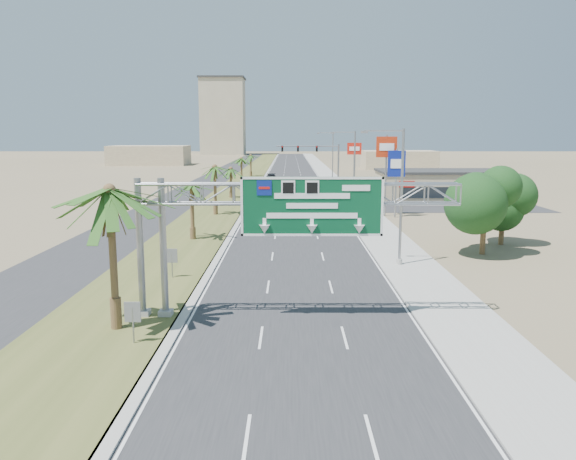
{
  "coord_description": "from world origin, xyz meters",
  "views": [
    {
      "loc": [
        -0.63,
        -18.55,
        9.61
      ],
      "look_at": [
        -0.72,
        13.01,
        4.2
      ],
      "focal_mm": 35.0,
      "sensor_mm": 36.0,
      "label": 1
    }
  ],
  "objects_px": {
    "car_mid_lane": "(305,215)",
    "pole_sign_red_far": "(354,153)",
    "store_building": "(440,185)",
    "pole_sign_red_near": "(386,152)",
    "pole_sign_blue": "(396,167)",
    "palm_near": "(109,191)",
    "car_far": "(271,178)",
    "car_right_lane": "(328,189)",
    "sign_gantry": "(281,204)",
    "car_left_lane": "(256,214)",
    "signal_mast": "(326,164)"
  },
  "relations": [
    {
      "from": "store_building",
      "to": "pole_sign_red_near",
      "type": "height_order",
      "value": "pole_sign_red_near"
    },
    {
      "from": "sign_gantry",
      "to": "palm_near",
      "type": "bearing_deg",
      "value": -166.68
    },
    {
      "from": "store_building",
      "to": "pole_sign_red_far",
      "type": "xyz_separation_m",
      "value": [
        -12.63,
        2.93,
        4.7
      ]
    },
    {
      "from": "car_far",
      "to": "pole_sign_red_far",
      "type": "relative_size",
      "value": 0.63
    },
    {
      "from": "car_far",
      "to": "sign_gantry",
      "type": "bearing_deg",
      "value": -89.46
    },
    {
      "from": "signal_mast",
      "to": "pole_sign_red_far",
      "type": "xyz_separation_m",
      "value": [
        4.2,
        -3.04,
        1.85
      ]
    },
    {
      "from": "sign_gantry",
      "to": "palm_near",
      "type": "distance_m",
      "value": 8.41
    },
    {
      "from": "car_far",
      "to": "pole_sign_red_near",
      "type": "bearing_deg",
      "value": -74.33
    },
    {
      "from": "car_far",
      "to": "pole_sign_red_far",
      "type": "distance_m",
      "value": 30.72
    },
    {
      "from": "sign_gantry",
      "to": "car_right_lane",
      "type": "xyz_separation_m",
      "value": [
        6.56,
        61.9,
        -5.26
      ]
    },
    {
      "from": "signal_mast",
      "to": "palm_near",
      "type": "bearing_deg",
      "value": -102.66
    },
    {
      "from": "palm_near",
      "to": "signal_mast",
      "type": "xyz_separation_m",
      "value": [
        14.37,
        63.97,
        -2.08
      ]
    },
    {
      "from": "palm_near",
      "to": "car_left_lane",
      "type": "distance_m",
      "value": 37.08
    },
    {
      "from": "signal_mast",
      "to": "car_right_lane",
      "type": "height_order",
      "value": "signal_mast"
    },
    {
      "from": "car_left_lane",
      "to": "car_mid_lane",
      "type": "distance_m",
      "value": 5.68
    },
    {
      "from": "palm_near",
      "to": "car_mid_lane",
      "type": "bearing_deg",
      "value": 73.49
    },
    {
      "from": "palm_near",
      "to": "car_far",
      "type": "height_order",
      "value": "palm_near"
    },
    {
      "from": "car_right_lane",
      "to": "pole_sign_red_far",
      "type": "xyz_separation_m",
      "value": [
        3.87,
        -2.9,
        5.9
      ]
    },
    {
      "from": "car_right_lane",
      "to": "pole_sign_blue",
      "type": "height_order",
      "value": "pole_sign_blue"
    },
    {
      "from": "car_mid_lane",
      "to": "car_far",
      "type": "relative_size",
      "value": 0.91
    },
    {
      "from": "car_far",
      "to": "pole_sign_red_far",
      "type": "bearing_deg",
      "value": -64.54
    },
    {
      "from": "car_far",
      "to": "car_mid_lane",
      "type": "bearing_deg",
      "value": -85.84
    },
    {
      "from": "car_mid_lane",
      "to": "pole_sign_blue",
      "type": "relative_size",
      "value": 0.62
    },
    {
      "from": "car_right_lane",
      "to": "pole_sign_red_near",
      "type": "bearing_deg",
      "value": -80.18
    },
    {
      "from": "car_left_lane",
      "to": "pole_sign_red_far",
      "type": "relative_size",
      "value": 0.48
    },
    {
      "from": "signal_mast",
      "to": "car_right_lane",
      "type": "relative_size",
      "value": 1.78
    },
    {
      "from": "store_building",
      "to": "car_mid_lane",
      "type": "distance_m",
      "value": 31.43
    },
    {
      "from": "store_building",
      "to": "car_mid_lane",
      "type": "relative_size",
      "value": 3.68
    },
    {
      "from": "sign_gantry",
      "to": "pole_sign_red_near",
      "type": "xyz_separation_m",
      "value": [
        11.75,
        37.6,
        1.48
      ]
    },
    {
      "from": "palm_near",
      "to": "car_far",
      "type": "bearing_deg",
      "value": 86.85
    },
    {
      "from": "pole_sign_red_near",
      "to": "pole_sign_red_far",
      "type": "distance_m",
      "value": 21.46
    },
    {
      "from": "palm_near",
      "to": "pole_sign_blue",
      "type": "height_order",
      "value": "palm_near"
    },
    {
      "from": "car_right_lane",
      "to": "pole_sign_blue",
      "type": "distance_m",
      "value": 26.71
    },
    {
      "from": "store_building",
      "to": "car_far",
      "type": "bearing_deg",
      "value": 131.56
    },
    {
      "from": "car_right_lane",
      "to": "pole_sign_red_near",
      "type": "distance_m",
      "value": 25.75
    },
    {
      "from": "palm_near",
      "to": "car_left_lane",
      "type": "relative_size",
      "value": 2.06
    },
    {
      "from": "sign_gantry",
      "to": "signal_mast",
      "type": "xyz_separation_m",
      "value": [
        6.23,
        62.05,
        -1.21
      ]
    },
    {
      "from": "car_mid_lane",
      "to": "pole_sign_red_far",
      "type": "bearing_deg",
      "value": 80.3
    },
    {
      "from": "sign_gantry",
      "to": "car_left_lane",
      "type": "relative_size",
      "value": 4.13
    },
    {
      "from": "sign_gantry",
      "to": "signal_mast",
      "type": "relative_size",
      "value": 1.63
    },
    {
      "from": "store_building",
      "to": "car_right_lane",
      "type": "xyz_separation_m",
      "value": [
        -16.5,
        5.83,
        -1.2
      ]
    },
    {
      "from": "store_building",
      "to": "pole_sign_red_near",
      "type": "xyz_separation_m",
      "value": [
        -11.32,
        -18.48,
        5.53
      ]
    },
    {
      "from": "car_left_lane",
      "to": "pole_sign_red_far",
      "type": "height_order",
      "value": "pole_sign_red_far"
    },
    {
      "from": "pole_sign_blue",
      "to": "car_left_lane",
      "type": "bearing_deg",
      "value": -172.49
    },
    {
      "from": "car_mid_lane",
      "to": "pole_sign_red_near",
      "type": "relative_size",
      "value": 0.51
    },
    {
      "from": "store_building",
      "to": "pole_sign_blue",
      "type": "bearing_deg",
      "value": -117.7
    },
    {
      "from": "car_left_lane",
      "to": "pole_sign_blue",
      "type": "distance_m",
      "value": 17.03
    },
    {
      "from": "palm_near",
      "to": "pole_sign_red_far",
      "type": "bearing_deg",
      "value": 73.05
    },
    {
      "from": "pole_sign_red_far",
      "to": "car_left_lane",
      "type": "bearing_deg",
      "value": -119.11
    },
    {
      "from": "sign_gantry",
      "to": "car_far",
      "type": "relative_size",
      "value": 3.12
    }
  ]
}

